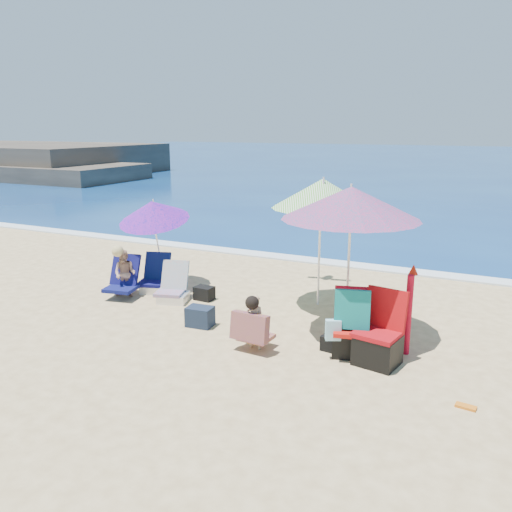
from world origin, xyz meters
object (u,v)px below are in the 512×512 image
at_px(person_left, 124,273).
at_px(umbrella_blue, 153,211).
at_px(umbrella_turquoise, 351,203).
at_px(chair_rainbow, 173,291).
at_px(furled_umbrella, 409,306).
at_px(camp_chair_right, 351,331).
at_px(camp_chair_left, 379,342).
at_px(umbrella_striped, 323,194).
at_px(chair_navy, 156,281).
at_px(person_center, 253,324).

bearing_deg(person_left, umbrella_blue, 77.81).
bearing_deg(umbrella_turquoise, chair_rainbow, 176.01).
height_order(umbrella_turquoise, umbrella_blue, umbrella_turquoise).
height_order(furled_umbrella, camp_chair_right, furled_umbrella).
bearing_deg(camp_chair_left, umbrella_striped, 128.63).
distance_m(umbrella_turquoise, camp_chair_left, 2.00).
bearing_deg(chair_navy, umbrella_turquoise, -8.35).
bearing_deg(furled_umbrella, chair_rainbow, 173.81).
bearing_deg(person_center, person_left, 160.84).
height_order(umbrella_blue, furled_umbrella, umbrella_blue).
relative_size(camp_chair_left, person_left, 1.00).
height_order(umbrella_striped, furled_umbrella, umbrella_striped).
height_order(furled_umbrella, person_left, furled_umbrella).
distance_m(umbrella_turquoise, furled_umbrella, 1.66).
relative_size(camp_chair_left, person_center, 1.22).
bearing_deg(umbrella_turquoise, camp_chair_right, -68.02).
distance_m(chair_navy, camp_chair_left, 4.80).
xyz_separation_m(furled_umbrella, chair_navy, (-4.90, 0.81, -0.50)).
xyz_separation_m(umbrella_blue, furled_umbrella, (5.04, -1.02, -0.83)).
distance_m(umbrella_blue, chair_rainbow, 1.65).
distance_m(chair_rainbow, camp_chair_right, 3.67).
height_order(umbrella_turquoise, chair_rainbow, umbrella_turquoise).
xyz_separation_m(umbrella_blue, camp_chair_right, (4.35, -1.43, -1.17)).
bearing_deg(person_center, camp_chair_left, 11.16).
bearing_deg(camp_chair_left, umbrella_turquoise, 132.02).
relative_size(umbrella_striped, umbrella_blue, 1.23).
distance_m(umbrella_blue, person_center, 3.75).
bearing_deg(person_left, chair_navy, 60.57).
height_order(chair_navy, camp_chair_right, camp_chair_right).
xyz_separation_m(umbrella_turquoise, chair_navy, (-3.95, 0.58, -1.85)).
distance_m(furled_umbrella, chair_navy, 4.99).
bearing_deg(umbrella_blue, umbrella_turquoise, -10.91).
distance_m(chair_navy, camp_chair_right, 4.39).
xyz_separation_m(camp_chair_left, person_left, (-4.92, 0.78, 0.15)).
xyz_separation_m(umbrella_striped, umbrella_blue, (-3.30, -0.30, -0.48)).
distance_m(umbrella_turquoise, chair_navy, 4.40).
distance_m(person_center, person_left, 3.40).
bearing_deg(person_center, umbrella_striped, 83.51).
bearing_deg(furled_umbrella, person_center, -157.06).
bearing_deg(person_center, umbrella_blue, 148.62).
xyz_separation_m(umbrella_striped, chair_rainbow, (-2.51, -0.86, -1.82)).
xyz_separation_m(camp_chair_left, camp_chair_right, (-0.40, 0.09, 0.06)).
bearing_deg(person_left, furled_umbrella, -3.02).
bearing_deg(chair_rainbow, umbrella_turquoise, -3.99).
distance_m(chair_rainbow, camp_chair_left, 4.09).
bearing_deg(person_left, umbrella_striped, 16.79).
bearing_deg(umbrella_turquoise, person_left, 179.42).
relative_size(chair_navy, camp_chair_left, 0.77).
height_order(chair_navy, person_left, person_left).
relative_size(umbrella_blue, person_left, 1.88).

